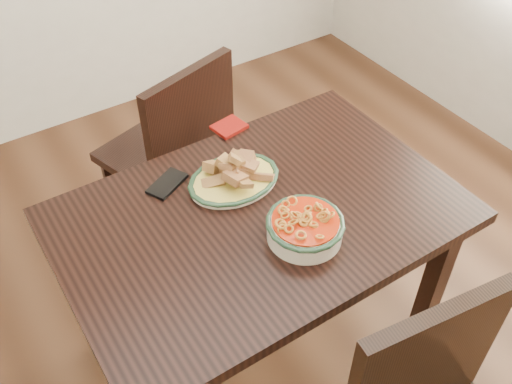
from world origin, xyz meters
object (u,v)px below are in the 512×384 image
dining_table (260,235)px  fish_plate (234,172)px  chair_far (175,148)px  noodle_bowl (305,226)px  smartphone (167,184)px

dining_table → fish_plate: bearing=89.5°
chair_far → fish_plate: chair_far is taller
chair_far → fish_plate: size_ratio=3.14×
noodle_bowl → smartphone: noodle_bowl is taller
chair_far → noodle_bowl: size_ratio=4.07×
fish_plate → noodle_bowl: (0.05, -0.30, -0.00)m
fish_plate → dining_table: bearing=-90.5°
smartphone → noodle_bowl: bearing=-87.6°
dining_table → smartphone: smartphone is taller
fish_plate → noodle_bowl: fish_plate is taller
chair_far → noodle_bowl: 0.89m
noodle_bowl → chair_far: bearing=89.8°
chair_far → smartphone: size_ratio=6.90×
fish_plate → chair_far: bearing=84.8°
dining_table → smartphone: bearing=125.1°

